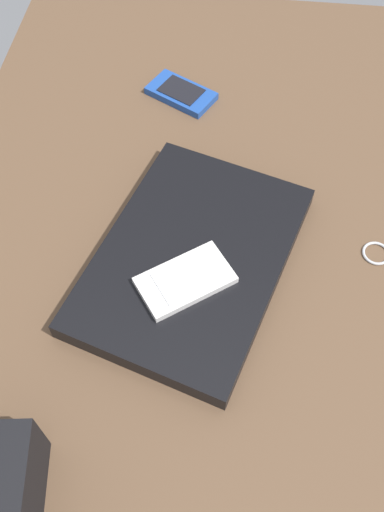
{
  "coord_description": "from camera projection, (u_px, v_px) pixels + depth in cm",
  "views": [
    {
      "loc": [
        34.9,
        -1.32,
        62.98
      ],
      "look_at": [
        -3.0,
        -5.59,
        5.0
      ],
      "focal_mm": 40.44,
      "sensor_mm": 36.0,
      "label": 1
    }
  ],
  "objects": [
    {
      "name": "cell_phone_on_desk",
      "position": [
        181.0,
        93.0,
        0.87
      ],
      "size": [
        9.5,
        11.37,
        1.25
      ],
      "color": "#1E479E",
      "rests_on": "desk_surface"
    },
    {
      "name": "key_ring",
      "position": [
        376.0,
        253.0,
        0.72
      ],
      "size": [
        3.5,
        3.5,
        0.36
      ],
      "primitive_type": "torus",
      "color": "silver",
      "rests_on": "desk_surface"
    },
    {
      "name": "cell_phone_on_laptop",
      "position": [
        185.0,
        280.0,
        0.66
      ],
      "size": [
        11.19,
        12.23,
        1.07
      ],
      "color": "silver",
      "rests_on": "laptop_closed"
    },
    {
      "name": "desk_surface",
      "position": [
        235.0,
        296.0,
        0.7
      ],
      "size": [
        120.0,
        80.0,
        3.0
      ],
      "primitive_type": "cube",
      "color": "brown",
      "rests_on": "ground"
    },
    {
      "name": "laptop_closed",
      "position": [
        192.0,
        259.0,
        0.7
      ],
      "size": [
        35.64,
        29.38,
        2.59
      ],
      "primitive_type": "cube",
      "rotation": [
        0.0,
        0.0,
        -0.3
      ],
      "color": "black",
      "rests_on": "desk_surface"
    }
  ]
}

